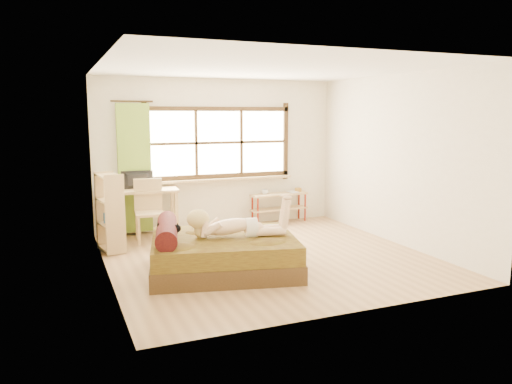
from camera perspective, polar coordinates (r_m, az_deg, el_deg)
name	(u,v)px	position (r m, az deg, el deg)	size (l,w,h in m)	color
floor	(268,257)	(7.37, 1.33, -7.39)	(4.50, 4.50, 0.00)	#9E754C
ceiling	(268,68)	(7.10, 1.41, 14.00)	(4.50, 4.50, 0.00)	white
wall_back	(219,154)	(9.21, -4.27, 4.41)	(4.50, 4.50, 0.00)	silver
wall_front	(357,186)	(5.15, 11.46, 0.70)	(4.50, 4.50, 0.00)	silver
wall_left	(104,172)	(6.55, -17.00, 2.21)	(4.50, 4.50, 0.00)	silver
wall_right	(397,160)	(8.27, 15.83, 3.58)	(4.50, 4.50, 0.00)	silver
window	(219,145)	(9.17, -4.22, 5.38)	(2.80, 0.16, 1.46)	#FFEDBF
curtain	(135,168)	(8.76, -13.70, 2.63)	(0.55, 0.10, 2.20)	olive
bed	(220,253)	(6.66, -4.10, -6.92)	(2.18, 1.89, 0.72)	black
woman	(236,215)	(6.54, -2.35, -2.68)	(1.32, 0.38, 0.57)	beige
kitten	(168,231)	(6.49, -10.06, -4.45)	(0.28, 0.11, 0.23)	black
desk	(138,196)	(8.64, -13.28, -0.40)	(1.35, 0.71, 0.82)	tan
monitor	(137,180)	(8.65, -13.40, 1.34)	(0.53, 0.07, 0.30)	black
chair	(149,207)	(8.33, -12.12, -1.67)	(0.50, 0.50, 1.02)	tan
pipe_shelf	(280,201)	(9.58, 2.73, -1.03)	(1.15, 0.38, 0.64)	tan
cup	(265,192)	(9.43, 1.02, 0.01)	(0.11, 0.11, 0.09)	gray
book	(289,192)	(9.64, 3.75, -0.02)	(0.17, 0.23, 0.02)	gray
bookshelf	(110,212)	(7.83, -16.33, -2.23)	(0.39, 0.56, 1.19)	tan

